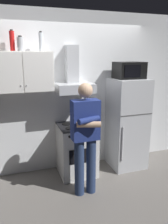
{
  "coord_description": "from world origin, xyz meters",
  "views": [
    {
      "loc": [
        -1.07,
        -3.14,
        2.01
      ],
      "look_at": [
        0.0,
        0.0,
        1.15
      ],
      "focal_mm": 36.03,
      "sensor_mm": 36.0,
      "label": 1
    }
  ],
  "objects_px": {
    "stove_oven": "(77,150)",
    "range_hood": "(74,80)",
    "person_standing": "(85,136)",
    "refrigerator": "(127,124)",
    "bottle_canister_steel": "(20,44)",
    "upper_cabinet": "(22,72)",
    "bottle_vodka_clear": "(41,42)",
    "cooking_pot": "(86,123)",
    "microwave": "(129,70)",
    "bottle_soda_red": "(12,41)"
  },
  "relations": [
    {
      "from": "bottle_canister_steel",
      "to": "bottle_vodka_clear",
      "type": "height_order",
      "value": "bottle_vodka_clear"
    },
    {
      "from": "upper_cabinet",
      "to": "bottle_vodka_clear",
      "type": "relative_size",
      "value": 3.18
    },
    {
      "from": "upper_cabinet",
      "to": "bottle_canister_steel",
      "type": "bearing_deg",
      "value": -87.84
    },
    {
      "from": "stove_oven",
      "to": "refrigerator",
      "type": "distance_m",
      "value": 1.02
    },
    {
      "from": "bottle_canister_steel",
      "to": "refrigerator",
      "type": "bearing_deg",
      "value": -3.27
    },
    {
      "from": "stove_oven",
      "to": "bottle_canister_steel",
      "type": "distance_m",
      "value": 1.9
    },
    {
      "from": "microwave",
      "to": "bottle_canister_steel",
      "type": "xyz_separation_m",
      "value": [
        -1.75,
        0.08,
        0.41
      ]
    },
    {
      "from": "upper_cabinet",
      "to": "cooking_pot",
      "type": "distance_m",
      "value": 1.27
    },
    {
      "from": "microwave",
      "to": "bottle_canister_steel",
      "type": "height_order",
      "value": "bottle_canister_steel"
    },
    {
      "from": "microwave",
      "to": "person_standing",
      "type": "height_order",
      "value": "microwave"
    },
    {
      "from": "upper_cabinet",
      "to": "range_hood",
      "type": "xyz_separation_m",
      "value": [
        0.8,
        0.0,
        -0.15
      ]
    },
    {
      "from": "microwave",
      "to": "cooking_pot",
      "type": "xyz_separation_m",
      "value": [
        -0.82,
        -0.14,
        -0.81
      ]
    },
    {
      "from": "cooking_pot",
      "to": "bottle_canister_steel",
      "type": "relative_size",
      "value": 1.47
    },
    {
      "from": "bottle_vodka_clear",
      "to": "person_standing",
      "type": "bearing_deg",
      "value": -58.32
    },
    {
      "from": "bottle_vodka_clear",
      "to": "bottle_soda_red",
      "type": "bearing_deg",
      "value": 173.75
    },
    {
      "from": "stove_oven",
      "to": "person_standing",
      "type": "bearing_deg",
      "value": -94.72
    },
    {
      "from": "upper_cabinet",
      "to": "microwave",
      "type": "bearing_deg",
      "value": -3.48
    },
    {
      "from": "microwave",
      "to": "bottle_canister_steel",
      "type": "bearing_deg",
      "value": 177.33
    },
    {
      "from": "stove_oven",
      "to": "range_hood",
      "type": "distance_m",
      "value": 1.17
    },
    {
      "from": "cooking_pot",
      "to": "bottle_vodka_clear",
      "type": "distance_m",
      "value": 1.43
    },
    {
      "from": "bottle_vodka_clear",
      "to": "stove_oven",
      "type": "bearing_deg",
      "value": -13.68
    },
    {
      "from": "upper_cabinet",
      "to": "cooking_pot",
      "type": "height_order",
      "value": "upper_cabinet"
    },
    {
      "from": "range_hood",
      "to": "bottle_canister_steel",
      "type": "relative_size",
      "value": 3.52
    },
    {
      "from": "refrigerator",
      "to": "person_standing",
      "type": "bearing_deg",
      "value": -148.77
    },
    {
      "from": "range_hood",
      "to": "cooking_pot",
      "type": "distance_m",
      "value": 0.73
    },
    {
      "from": "microwave",
      "to": "bottle_vodka_clear",
      "type": "distance_m",
      "value": 1.52
    },
    {
      "from": "bottle_vodka_clear",
      "to": "cooking_pot",
      "type": "bearing_deg",
      "value": -20.94
    },
    {
      "from": "refrigerator",
      "to": "bottle_canister_steel",
      "type": "bearing_deg",
      "value": 176.73
    },
    {
      "from": "microwave",
      "to": "refrigerator",
      "type": "bearing_deg",
      "value": -89.1
    },
    {
      "from": "upper_cabinet",
      "to": "cooking_pot",
      "type": "relative_size",
      "value": 2.87
    },
    {
      "from": "microwave",
      "to": "bottle_vodka_clear",
      "type": "relative_size",
      "value": 1.69
    },
    {
      "from": "range_hood",
      "to": "microwave",
      "type": "xyz_separation_m",
      "value": [
        0.95,
        -0.11,
        0.14
      ]
    },
    {
      "from": "stove_oven",
      "to": "range_hood",
      "type": "relative_size",
      "value": 1.17
    },
    {
      "from": "stove_oven",
      "to": "person_standing",
      "type": "height_order",
      "value": "person_standing"
    },
    {
      "from": "upper_cabinet",
      "to": "stove_oven",
      "type": "xyz_separation_m",
      "value": [
        0.8,
        -0.13,
        -1.32
      ]
    },
    {
      "from": "range_hood",
      "to": "stove_oven",
      "type": "bearing_deg",
      "value": -90.0
    },
    {
      "from": "stove_oven",
      "to": "range_hood",
      "type": "bearing_deg",
      "value": 90.0
    },
    {
      "from": "range_hood",
      "to": "cooking_pot",
      "type": "height_order",
      "value": "range_hood"
    },
    {
      "from": "range_hood",
      "to": "person_standing",
      "type": "distance_m",
      "value": 1.01
    },
    {
      "from": "range_hood",
      "to": "cooking_pot",
      "type": "relative_size",
      "value": 2.39
    },
    {
      "from": "microwave",
      "to": "upper_cabinet",
      "type": "bearing_deg",
      "value": 176.52
    },
    {
      "from": "range_hood",
      "to": "refrigerator",
      "type": "height_order",
      "value": "range_hood"
    },
    {
      "from": "bottle_canister_steel",
      "to": "bottle_vodka_clear",
      "type": "relative_size",
      "value": 0.75
    },
    {
      "from": "stove_oven",
      "to": "person_standing",
      "type": "xyz_separation_m",
      "value": [
        -0.05,
        -0.61,
        0.47
      ]
    },
    {
      "from": "bottle_soda_red",
      "to": "person_standing",
      "type": "bearing_deg",
      "value": -41.95
    },
    {
      "from": "bottle_canister_steel",
      "to": "person_standing",
      "type": "bearing_deg",
      "value": -43.31
    },
    {
      "from": "stove_oven",
      "to": "cooking_pot",
      "type": "distance_m",
      "value": 0.52
    },
    {
      "from": "upper_cabinet",
      "to": "stove_oven",
      "type": "relative_size",
      "value": 1.03
    },
    {
      "from": "stove_oven",
      "to": "bottle_soda_red",
      "type": "distance_m",
      "value": 1.99
    },
    {
      "from": "upper_cabinet",
      "to": "bottle_canister_steel",
      "type": "distance_m",
      "value": 0.4
    }
  ]
}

